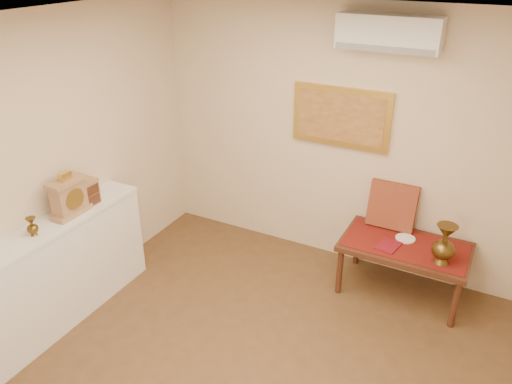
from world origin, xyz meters
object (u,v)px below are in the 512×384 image
Objects in this scene: mantel_clock at (69,197)px; low_table at (405,251)px; display_ledge at (53,277)px; wooden_chest at (86,193)px; brass_urn_tall at (445,240)px.

mantel_clock is 3.15m from low_table.
low_table is (2.64, 1.58, -0.67)m from mantel_clock.
wooden_chest is at bearing 87.86° from display_ledge.
brass_urn_tall is at bearing 22.00° from wooden_chest.
low_table is at bearing 155.80° from brass_urn_tall.
mantel_clock is 1.68× the size of wooden_chest.
wooden_chest is (0.02, 0.51, 0.61)m from display_ledge.
brass_urn_tall is at bearing 25.38° from mantel_clock.
wooden_chest reaches higher than display_ledge.
display_ledge is 1.68× the size of low_table.
low_table is at bearing 30.79° from mantel_clock.
mantel_clock is 0.21m from wooden_chest.
brass_urn_tall is 3.33m from mantel_clock.
mantel_clock reaches higher than brass_urn_tall.
low_table is (-0.35, 0.16, -0.31)m from brass_urn_tall.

